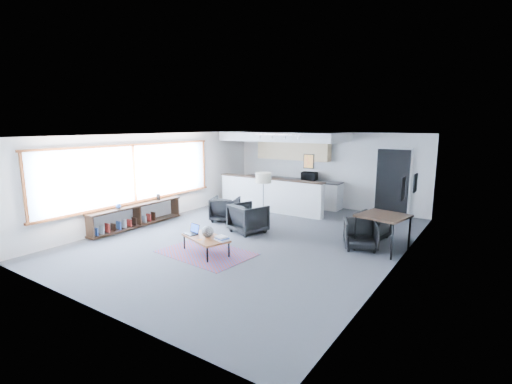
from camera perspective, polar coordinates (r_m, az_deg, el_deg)
The scene contains 21 objects.
room at distance 9.29m, azimuth -0.38°, elevation 0.68°, with size 7.02×9.02×2.62m.
window at distance 10.98m, azimuth -18.26°, elevation 2.48°, with size 0.10×5.95×1.66m.
console at distance 10.97m, azimuth -18.01°, elevation -3.52°, with size 0.35×3.00×0.80m.
kitchenette at distance 13.03m, azimuth 4.45°, elevation 3.79°, with size 4.20×1.96×2.60m.
doorway at distance 12.45m, azimuth 20.26°, elevation 1.47°, with size 1.10×0.12×2.15m.
track_light at distance 11.34m, azimuth 3.45°, elevation 8.65°, with size 1.60×0.07×0.15m.
wall_art_lower at distance 8.25m, azimuth 21.64°, elevation 0.47°, with size 0.03×0.38×0.48m.
wall_art_upper at distance 9.52m, azimuth 23.31°, elevation 1.28°, with size 0.03×0.34×0.44m.
kilim_rug at distance 8.55m, azimuth -7.69°, elevation -9.26°, with size 2.14×1.55×0.01m.
coffee_table at distance 8.44m, azimuth -7.75°, elevation -7.05°, with size 1.30×0.97×0.38m.
laptop at distance 8.70m, azimuth -9.68°, elevation -5.94°, with size 0.36×0.31×0.22m.
ceramic_pot at distance 8.36m, azimuth -7.45°, elevation -6.06°, with size 0.26×0.26×0.26m.
book_stack at distance 8.15m, azimuth -5.26°, elevation -7.12°, with size 0.35×0.31×0.09m.
coaster at distance 8.25m, azimuth -8.58°, elevation -7.26°, with size 0.11×0.11×0.01m.
armchair_left at distance 11.17m, azimuth -4.79°, elevation -2.43°, with size 0.77×0.72×0.79m, color black.
armchair_right at distance 9.91m, azimuth -1.20°, elevation -3.85°, with size 0.83×0.78×0.86m, color black.
floor_lamp at distance 10.39m, azimuth 1.13°, elevation 1.89°, with size 0.54×0.54×1.53m.
dining_table at distance 8.93m, azimuth 18.98°, elevation -3.81°, with size 1.16×1.16×0.84m.
dining_chair_near at distance 9.00m, azimuth 15.79°, elevation -6.45°, with size 0.62×0.58×0.64m, color black.
dining_chair_far at distance 9.89m, azimuth 17.47°, elevation -5.04°, with size 0.62×0.58×0.64m, color black.
microwave at distance 13.11m, azimuth 8.20°, elevation 2.57°, with size 0.52×0.29×0.35m, color black.
Camera 1 is at (5.15, -7.57, 2.87)m, focal length 26.00 mm.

